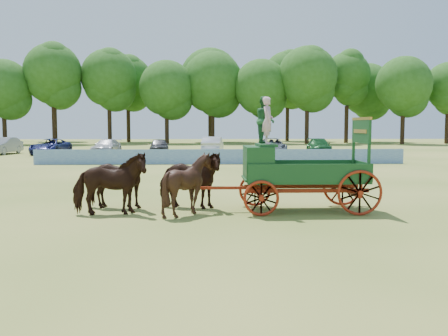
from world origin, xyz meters
TOP-DOWN VIEW (x-y plane):
  - ground at (0.00, 0.00)m, footprint 160.00×160.00m
  - horse_lead_left at (-5.02, -1.71)m, footprint 2.35×1.30m
  - horse_lead_right at (-5.02, -0.61)m, footprint 2.40×1.45m
  - horse_wheel_left at (-2.62, -1.71)m, footprint 1.89×1.72m
  - horse_wheel_right at (-2.62, -0.61)m, footprint 2.43×1.56m
  - farm_dray at (0.36, -1.13)m, footprint 6.00×2.00m
  - sponsor_banner at (-1.00, 18.00)m, footprint 26.00×0.08m
  - parked_cars at (-7.74, 30.31)m, footprint 37.13×6.66m
  - treeline at (-6.53, 59.64)m, footprint 84.97×22.55m

SIDE VIEW (x-z plane):
  - ground at x=0.00m, z-range 0.00..0.00m
  - sponsor_banner at x=-1.00m, z-range 0.00..1.05m
  - parked_cars at x=-7.74m, z-range -0.07..1.57m
  - horse_lead_left at x=-5.02m, z-range 0.00..1.89m
  - horse_lead_right at x=-5.02m, z-range 0.00..1.89m
  - horse_wheel_right at x=-2.62m, z-range 0.00..1.89m
  - horse_wheel_left at x=-2.62m, z-range 0.00..1.90m
  - farm_dray at x=0.36m, z-range -0.23..3.44m
  - treeline at x=-6.53m, z-range 1.76..16.97m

